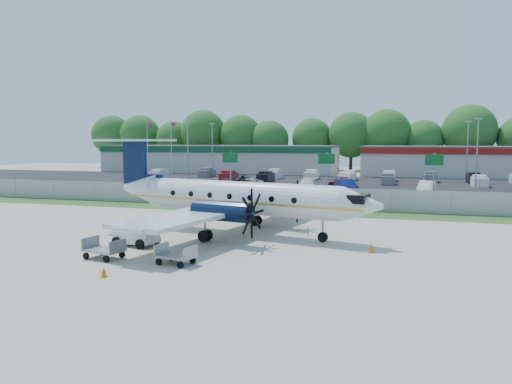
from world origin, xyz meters
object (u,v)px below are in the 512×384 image
(baggage_cart_far, at_px, (176,255))
(pushback_tug, at_px, (138,235))
(baggage_cart_near, at_px, (104,249))
(aircraft, at_px, (234,197))

(baggage_cart_far, bearing_deg, pushback_tug, 139.52)
(pushback_tug, bearing_deg, baggage_cart_near, -90.81)
(aircraft, height_order, pushback_tug, aircraft)
(aircraft, xyz_separation_m, pushback_tug, (-4.27, -5.46, -1.84))
(baggage_cart_near, relative_size, baggage_cart_far, 1.08)
(aircraft, distance_m, baggage_cart_far, 9.25)
(pushback_tug, height_order, baggage_cart_far, pushback_tug)
(baggage_cart_near, height_order, baggage_cart_far, baggage_cart_near)
(pushback_tug, bearing_deg, aircraft, 51.97)
(aircraft, xyz_separation_m, baggage_cart_far, (-0.09, -9.03, -2.00))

